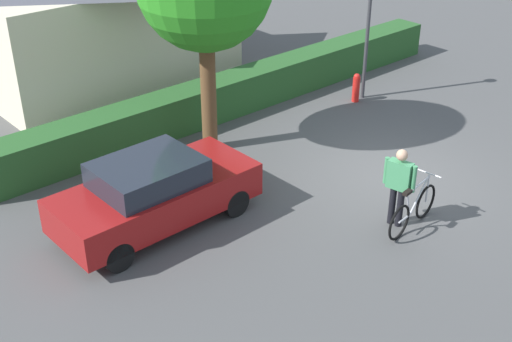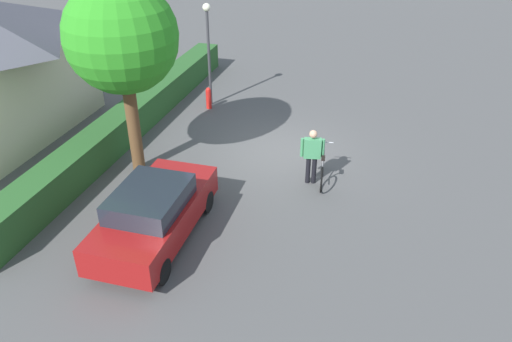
% 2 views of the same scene
% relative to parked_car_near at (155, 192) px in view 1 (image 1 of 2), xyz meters
% --- Properties ---
extents(ground_plane, '(60.00, 60.00, 0.00)m').
position_rel_parked_car_near_xyz_m(ground_plane, '(5.00, -1.84, -0.74)').
color(ground_plane, '#4A4A4A').
extents(hedge_row, '(14.48, 0.90, 1.00)m').
position_rel_parked_car_near_xyz_m(hedge_row, '(5.00, 3.30, -0.24)').
color(hedge_row, '#265324').
rests_on(hedge_row, ground).
extents(house_distant, '(7.36, 4.98, 4.58)m').
position_rel_parked_car_near_xyz_m(house_distant, '(3.33, 7.85, 1.60)').
color(house_distant, beige).
rests_on(house_distant, ground).
extents(parked_car_near, '(3.99, 1.72, 1.45)m').
position_rel_parked_car_near_xyz_m(parked_car_near, '(0.00, 0.00, 0.00)').
color(parked_car_near, maroon).
rests_on(parked_car_near, ground).
extents(bicycle, '(1.72, 0.50, 1.01)m').
position_rel_parked_car_near_xyz_m(bicycle, '(3.66, -3.35, -0.34)').
color(bicycle, black).
rests_on(bicycle, ground).
extents(person_rider, '(0.29, 0.65, 1.63)m').
position_rel_parked_car_near_xyz_m(person_rider, '(3.51, -3.05, 0.21)').
color(person_rider, black).
rests_on(person_rider, ground).
extents(street_lamp, '(0.28, 0.28, 3.73)m').
position_rel_parked_car_near_xyz_m(street_lamp, '(8.00, 1.62, 1.71)').
color(street_lamp, '#38383D').
rests_on(street_lamp, ground).
extents(fire_hydrant, '(0.20, 0.20, 0.81)m').
position_rel_parked_car_near_xyz_m(fire_hydrant, '(7.64, 1.57, -0.33)').
color(fire_hydrant, red).
rests_on(fire_hydrant, ground).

